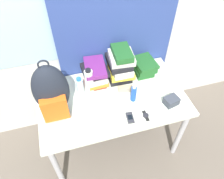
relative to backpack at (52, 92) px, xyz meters
The scene contains 15 objects.
ground_plane 1.13m from the backpack, 37.39° to the right, with size 12.00×12.00×0.00m, color #665B51.
wall_back 0.73m from the backpack, 45.14° to the left, with size 6.00×0.06×2.50m.
curtain_blue 0.82m from the backpack, 33.41° to the left, with size 1.09×0.04×2.50m.
desk 0.57m from the backpack, ahead, with size 1.28×0.76×0.72m.
backpack is the anchor object (origin of this frame).
book_stack_left 0.47m from the backpack, 32.15° to the left, with size 0.23×0.29×0.20m.
book_stack_center 0.67m from the backpack, 21.10° to the left, with size 0.24×0.29×0.31m.
book_stack_right 0.91m from the backpack, 15.69° to the left, with size 0.21×0.25×0.14m.
water_bottle 0.30m from the backpack, 30.90° to the left, with size 0.06×0.06×0.19m.
sports_bottle 0.36m from the backpack, 24.91° to the left, with size 0.07×0.07×0.25m.
sunscreen_bottle 0.66m from the backpack, ahead, with size 0.05×0.05×0.18m.
cell_phone 0.64m from the backpack, 23.63° to the right, with size 0.06×0.11×0.02m.
sunglasses_case 0.66m from the backpack, ahead, with size 0.16×0.08×0.04m.
camera_pouch 0.98m from the backpack, 11.72° to the right, with size 0.13×0.12×0.07m.
wristwatch 0.77m from the backpack, 20.47° to the right, with size 0.05×0.10×0.01m.
Camera 1 is at (-0.34, -0.81, 2.18)m, focal length 35.00 mm.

